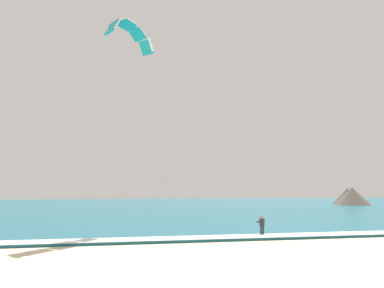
% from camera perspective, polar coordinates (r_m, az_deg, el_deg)
% --- Properties ---
extents(sea, '(200.00, 120.00, 0.20)m').
position_cam_1_polar(sea, '(89.41, -1.07, -8.89)').
color(sea, '#146075').
rests_on(sea, ground).
extents(surf_foam, '(200.00, 2.22, 0.04)m').
position_cam_1_polar(surf_foam, '(33.87, 19.87, -12.12)').
color(surf_foam, white).
rests_on(surf_foam, sea).
extents(surfboard, '(0.69, 1.46, 0.09)m').
position_cam_1_polar(surfboard, '(32.08, 10.13, -13.09)').
color(surfboard, '#E04C38').
rests_on(surfboard, ground).
extents(kitesurfer, '(0.58, 0.58, 1.69)m').
position_cam_1_polar(kitesurfer, '(32.00, 10.08, -11.46)').
color(kitesurfer, '#232328').
rests_on(kitesurfer, ground).
extents(kite_primary, '(12.61, 10.72, 19.03)m').
position_cam_1_polar(kite_primary, '(40.76, -9.00, 15.73)').
color(kite_primary, teal).
extents(headland_right, '(8.40, 10.16, 4.22)m').
position_cam_1_polar(headland_right, '(97.10, 22.00, -7.15)').
color(headland_right, '#56514C').
rests_on(headland_right, ground).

